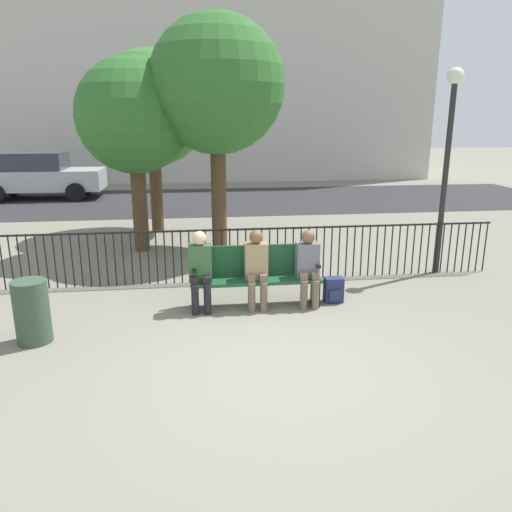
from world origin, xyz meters
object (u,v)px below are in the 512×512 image
(park_bench, at_px, (255,273))
(tree_2, at_px, (152,109))
(seated_person_1, at_px, (256,265))
(seated_person_2, at_px, (308,264))
(lamp_post, at_px, (449,141))
(tree_0, at_px, (134,117))
(trash_bin, at_px, (32,312))
(tree_1, at_px, (217,86))
(seated_person_0, at_px, (200,267))
(backpack, at_px, (334,290))
(parked_car_0, at_px, (39,175))

(park_bench, bearing_deg, tree_2, 108.66)
(seated_person_1, bearing_deg, tree_2, 108.22)
(seated_person_2, xyz_separation_m, lamp_post, (2.78, 1.37, 1.73))
(tree_0, bearing_deg, trash_bin, -101.83)
(seated_person_1, height_order, tree_1, tree_1)
(park_bench, relative_size, seated_person_0, 1.63)
(backpack, bearing_deg, seated_person_1, -176.05)
(seated_person_1, distance_m, tree_2, 6.23)
(seated_person_0, height_order, lamp_post, lamp_post)
(park_bench, distance_m, seated_person_0, 0.86)
(seated_person_0, height_order, seated_person_2, seated_person_0)
(seated_person_2, height_order, tree_1, tree_1)
(parked_car_0, bearing_deg, tree_1, -53.21)
(tree_0, height_order, trash_bin, tree_0)
(seated_person_1, relative_size, tree_0, 0.30)
(park_bench, bearing_deg, backpack, -2.13)
(seated_person_2, height_order, tree_0, tree_0)
(parked_car_0, bearing_deg, backpack, -56.41)
(park_bench, xyz_separation_m, trash_bin, (-2.99, -0.96, -0.09))
(tree_2, height_order, lamp_post, tree_2)
(tree_0, relative_size, tree_2, 0.92)
(lamp_post, bearing_deg, parked_car_0, 134.48)
(park_bench, relative_size, parked_car_0, 0.47)
(tree_1, distance_m, lamp_post, 4.57)
(seated_person_0, xyz_separation_m, tree_1, (0.47, 3.48, 2.72))
(park_bench, height_order, seated_person_0, seated_person_0)
(tree_0, height_order, parked_car_0, tree_0)
(tree_1, xyz_separation_m, lamp_post, (3.93, -2.11, -1.00))
(tree_1, bearing_deg, seated_person_2, -71.75)
(seated_person_2, xyz_separation_m, parked_car_0, (-7.06, 11.39, 0.18))
(backpack, relative_size, lamp_post, 0.11)
(park_bench, xyz_separation_m, seated_person_0, (-0.83, -0.13, 0.18))
(trash_bin, bearing_deg, seated_person_0, 21.15)
(seated_person_2, relative_size, tree_0, 0.29)
(park_bench, height_order, tree_1, tree_1)
(tree_1, bearing_deg, trash_bin, -121.35)
(seated_person_1, xyz_separation_m, tree_0, (-2.04, 3.69, 2.13))
(seated_person_0, distance_m, backpack, 2.12)
(seated_person_1, distance_m, tree_1, 4.43)
(seated_person_2, bearing_deg, tree_2, 115.28)
(tree_2, xyz_separation_m, parked_car_0, (-4.47, 5.89, -2.14))
(park_bench, relative_size, lamp_post, 0.55)
(park_bench, distance_m, lamp_post, 4.22)
(seated_person_0, distance_m, parked_car_0, 12.62)
(tree_1, bearing_deg, park_bench, -83.81)
(tree_2, bearing_deg, seated_person_1, -71.78)
(seated_person_1, bearing_deg, trash_bin, -164.40)
(tree_2, bearing_deg, seated_person_0, -79.91)
(seated_person_1, xyz_separation_m, parked_car_0, (-6.28, 11.39, 0.17))
(tree_2, bearing_deg, trash_bin, -100.54)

